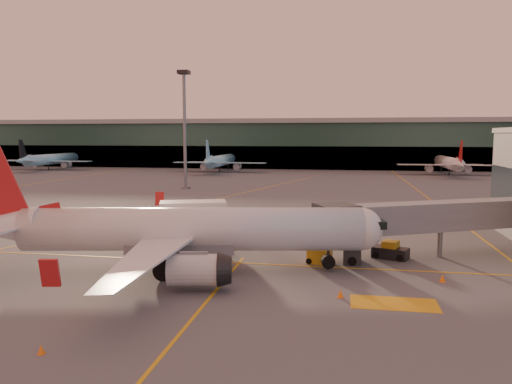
% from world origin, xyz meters
% --- Properties ---
extents(ground, '(600.00, 600.00, 0.00)m').
position_xyz_m(ground, '(0.00, 0.00, 0.00)').
color(ground, '#4C4F54').
rests_on(ground, ground).
extents(taxi_markings, '(100.12, 173.00, 0.01)m').
position_xyz_m(taxi_markings, '(-7.32, 44.49, 0.01)').
color(taxi_markings, gold).
rests_on(taxi_markings, ground).
extents(terminal, '(400.00, 20.00, 17.60)m').
position_xyz_m(terminal, '(0.00, 141.79, 8.76)').
color(terminal, '#19382D').
rests_on(terminal, ground).
extents(mast_west_near, '(2.40, 2.40, 25.60)m').
position_xyz_m(mast_west_near, '(-20.00, 66.00, 14.86)').
color(mast_west_near, slate).
rests_on(mast_west_near, ground).
extents(distant_aircraft_row, '(290.00, 34.00, 13.00)m').
position_xyz_m(distant_aircraft_row, '(-21.00, 118.00, 0.00)').
color(distant_aircraft_row, '#88CBE5').
rests_on(distant_aircraft_row, ground).
extents(main_airplane, '(35.63, 32.33, 10.80)m').
position_xyz_m(main_airplane, '(0.53, 1.36, 3.51)').
color(main_airplane, silver).
rests_on(main_airplane, ground).
extents(jet_bridge, '(24.74, 14.31, 5.51)m').
position_xyz_m(jet_bridge, '(24.83, 11.45, 3.75)').
color(jet_bridge, slate).
rests_on(jet_bridge, ground).
extents(catering_truck, '(7.12, 4.78, 5.09)m').
position_xyz_m(catering_truck, '(-0.46, 8.97, 2.89)').
color(catering_truck, red).
rests_on(catering_truck, ground).
extents(gpu_cart, '(2.38, 1.56, 1.33)m').
position_xyz_m(gpu_cart, '(12.31, 6.23, 0.65)').
color(gpu_cart, gold).
rests_on(gpu_cart, ground).
extents(pushback_tug, '(3.67, 2.83, 1.68)m').
position_xyz_m(pushback_tug, '(18.88, 9.30, 0.68)').
color(pushback_tug, black).
rests_on(pushback_tug, ground).
extents(cone_nose, '(0.49, 0.49, 0.62)m').
position_xyz_m(cone_nose, '(22.31, 2.04, 0.30)').
color(cone_nose, orange).
rests_on(cone_nose, ground).
extents(cone_wing_right, '(0.41, 0.41, 0.52)m').
position_xyz_m(cone_wing_right, '(-1.44, -15.66, 0.25)').
color(cone_wing_right, orange).
rests_on(cone_wing_right, ground).
extents(cone_wing_left, '(0.47, 0.47, 0.59)m').
position_xyz_m(cone_wing_left, '(0.24, 18.32, 0.29)').
color(cone_wing_left, orange).
rests_on(cone_wing_left, ground).
extents(cone_fwd, '(0.47, 0.47, 0.60)m').
position_xyz_m(cone_fwd, '(14.30, -3.32, 0.29)').
color(cone_fwd, orange).
rests_on(cone_fwd, ground).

